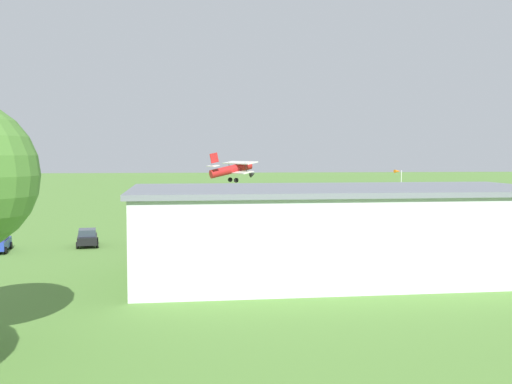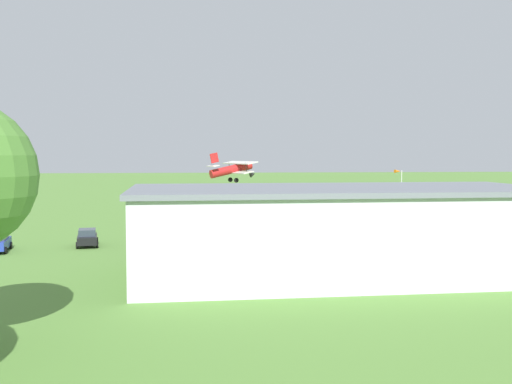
{
  "view_description": "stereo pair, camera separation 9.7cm",
  "coord_description": "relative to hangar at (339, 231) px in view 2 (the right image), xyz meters",
  "views": [
    {
      "loc": [
        10.35,
        80.91,
        8.59
      ],
      "look_at": [
        3.2,
        12.64,
        4.26
      ],
      "focal_mm": 41.93,
      "sensor_mm": 36.0,
      "label": 1
    },
    {
      "loc": [
        10.26,
        80.92,
        8.59
      ],
      "look_at": [
        3.2,
        12.64,
        4.26
      ],
      "focal_mm": 41.93,
      "sensor_mm": 36.0,
      "label": 2
    }
  ],
  "objects": [
    {
      "name": "person_crossing_taxiway",
      "position": [
        -9.54,
        -19.53,
        -2.26
      ],
      "size": [
        0.42,
        0.42,
        1.77
      ],
      "color": "orange",
      "rests_on": "ground_plane"
    },
    {
      "name": "car_yellow",
      "position": [
        -12.89,
        -14.91,
        -2.31
      ],
      "size": [
        2.38,
        4.58,
        1.62
      ],
      "color": "gold",
      "rests_on": "ground_plane"
    },
    {
      "name": "ground_plane",
      "position": [
        -0.07,
        -39.67,
        -3.15
      ],
      "size": [
        400.0,
        400.0,
        0.0
      ],
      "primitive_type": "plane",
      "color": "#568438"
    },
    {
      "name": "windsock",
      "position": [
        -24.91,
        -58.77,
        2.11
      ],
      "size": [
        1.48,
        1.07,
        5.99
      ],
      "color": "silver",
      "rests_on": "ground_plane"
    },
    {
      "name": "car_grey",
      "position": [
        13.28,
        -15.2,
        -2.33
      ],
      "size": [
        2.39,
        4.54,
        1.58
      ],
      "color": "slate",
      "rests_on": "ground_plane"
    },
    {
      "name": "hangar",
      "position": [
        0.0,
        0.0,
        0.0
      ],
      "size": [
        29.53,
        14.07,
        6.29
      ],
      "color": "silver",
      "rests_on": "ground_plane"
    },
    {
      "name": "person_near_hangar_door",
      "position": [
        4.09,
        -16.73,
        -2.3
      ],
      "size": [
        0.54,
        0.54,
        1.71
      ],
      "color": "#3F3F47",
      "rests_on": "ground_plane"
    },
    {
      "name": "person_watching_takeoff",
      "position": [
        3.45,
        -19.89,
        -2.3
      ],
      "size": [
        0.51,
        0.51,
        1.71
      ],
      "color": "#3F3F47",
      "rests_on": "ground_plane"
    },
    {
      "name": "car_black",
      "position": [
        20.19,
        -15.51,
        -2.32
      ],
      "size": [
        2.45,
        4.15,
        1.62
      ],
      "color": "black",
      "rests_on": "ground_plane"
    },
    {
      "name": "person_by_parked_cars",
      "position": [
        -13.55,
        -11.51,
        -2.35
      ],
      "size": [
        0.45,
        0.45,
        1.62
      ],
      "color": "#72338C",
      "rests_on": "ground_plane"
    },
    {
      "name": "biplane",
      "position": [
        4.92,
        -40.11,
        3.43
      ],
      "size": [
        7.02,
        8.36,
        4.08
      ],
      "color": "#B21E1E"
    },
    {
      "name": "person_at_fence_line",
      "position": [
        -12.43,
        -19.6,
        -2.27
      ],
      "size": [
        0.47,
        0.47,
        1.75
      ],
      "color": "#72338C",
      "rests_on": "ground_plane"
    }
  ]
}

